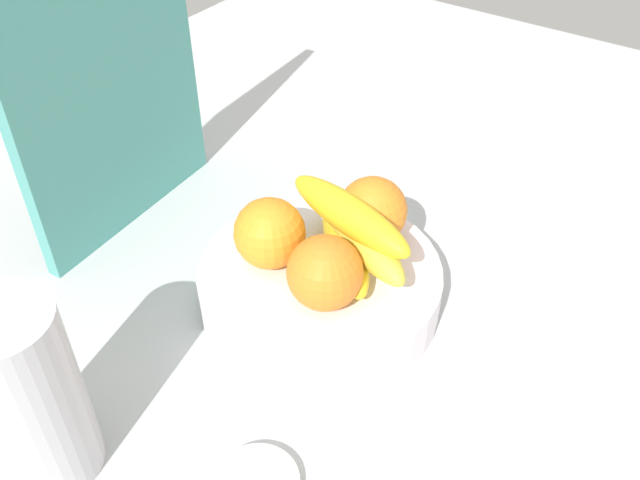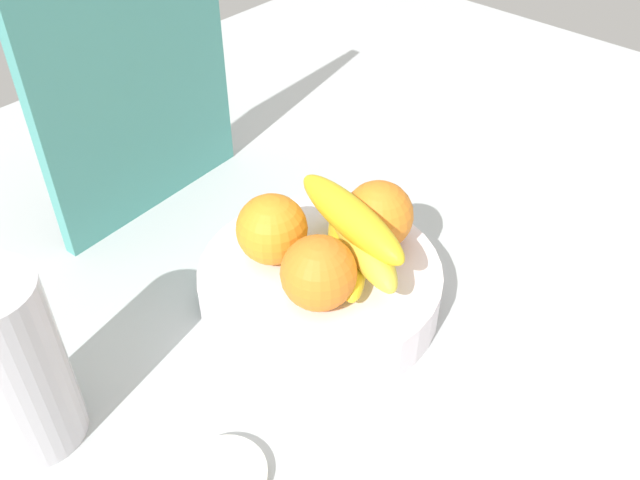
{
  "view_description": "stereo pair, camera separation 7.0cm",
  "coord_description": "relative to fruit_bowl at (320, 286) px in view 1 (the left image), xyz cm",
  "views": [
    {
      "loc": [
        -43.13,
        -29.53,
        55.77
      ],
      "look_at": [
        2.01,
        1.82,
        9.33
      ],
      "focal_mm": 38.74,
      "sensor_mm": 36.0,
      "label": 1
    },
    {
      "loc": [
        -38.75,
        -35.04,
        55.77
      ],
      "look_at": [
        2.01,
        1.82,
        9.33
      ],
      "focal_mm": 38.74,
      "sensor_mm": 36.0,
      "label": 2
    }
  ],
  "objects": [
    {
      "name": "fruit_bowl",
      "position": [
        0.0,
        0.0,
        0.0
      ],
      "size": [
        26.55,
        26.55,
        5.33
      ],
      "primitive_type": "cylinder",
      "color": "white",
      "rests_on": "ground_plane"
    },
    {
      "name": "orange_center",
      "position": [
        7.51,
        -1.63,
        6.54
      ],
      "size": [
        7.74,
        7.74,
        7.74
      ],
      "primitive_type": "sphere",
      "color": "orange",
      "rests_on": "fruit_bowl"
    },
    {
      "name": "orange_front_left",
      "position": [
        -2.27,
        5.12,
        6.54
      ],
      "size": [
        7.74,
        7.74,
        7.74
      ],
      "primitive_type": "sphere",
      "color": "orange",
      "rests_on": "fruit_bowl"
    },
    {
      "name": "cutting_board",
      "position": [
        -0.24,
        29.37,
        15.33
      ],
      "size": [
        28.06,
        3.91,
        36.0
      ],
      "primitive_type": "cube",
      "rotation": [
        0.0,
        0.0,
        0.08
      ],
      "color": "teal",
      "rests_on": "ground_plane"
    },
    {
      "name": "ground_plane",
      "position": [
        -2.01,
        -1.82,
        -4.17
      ],
      "size": [
        180.0,
        140.0,
        3.0
      ],
      "primitive_type": "cube",
      "color": "#B1B6B7"
    },
    {
      "name": "thermos_tumbler",
      "position": [
        -30.08,
        8.23,
        6.67
      ],
      "size": [
        8.69,
        8.69,
        18.68
      ],
      "primitive_type": "cylinder",
      "color": "#BEBBC1",
      "rests_on": "ground_plane"
    },
    {
      "name": "orange_front_right",
      "position": [
        -3.73,
        -3.19,
        6.54
      ],
      "size": [
        7.74,
        7.74,
        7.74
      ],
      "primitive_type": "sphere",
      "color": "orange",
      "rests_on": "fruit_bowl"
    },
    {
      "name": "banana_bunch",
      "position": [
        2.88,
        -1.91,
        6.87
      ],
      "size": [
        14.99,
        18.69,
        8.4
      ],
      "color": "yellow",
      "rests_on": "fruit_bowl"
    }
  ]
}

